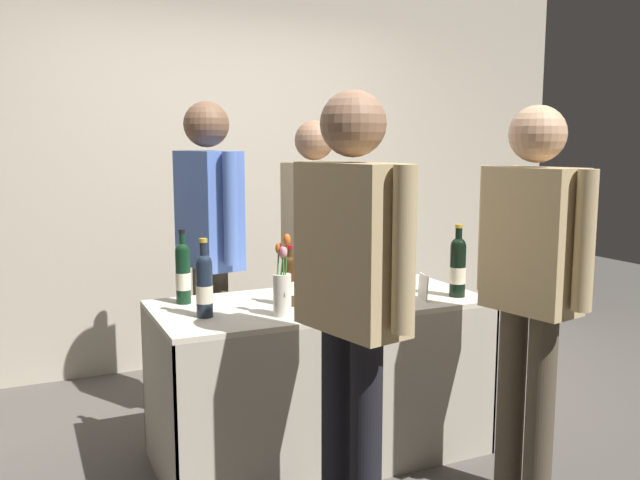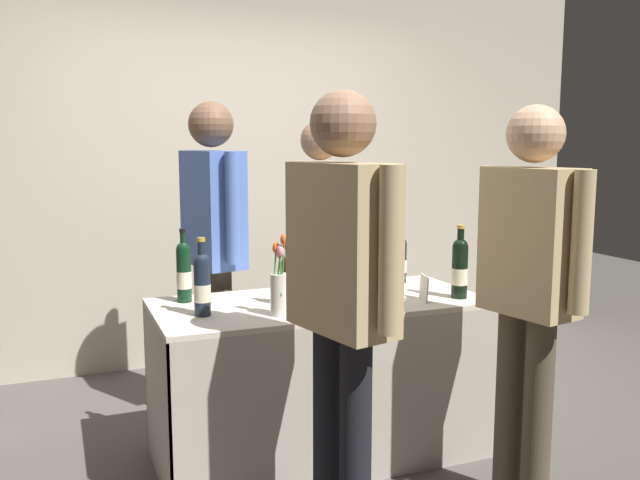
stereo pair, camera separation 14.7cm
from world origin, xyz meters
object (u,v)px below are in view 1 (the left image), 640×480
at_px(display_bottle_0, 458,266).
at_px(vendor_presenter, 314,233).
at_px(flower_vase, 282,286).
at_px(featured_wine_bottle, 289,280).
at_px(taster_foreground_right, 352,279).
at_px(wine_glass_near_vendor, 400,282).
at_px(tasting_table, 320,349).

xyz_separation_m(display_bottle_0, vendor_presenter, (-0.39, 0.90, 0.08)).
xyz_separation_m(flower_vase, vendor_presenter, (0.55, 0.90, 0.10)).
height_order(featured_wine_bottle, display_bottle_0, display_bottle_0).
distance_m(display_bottle_0, taster_foreground_right, 1.06).
bearing_deg(wine_glass_near_vendor, flower_vase, -175.67).
distance_m(wine_glass_near_vendor, taster_foreground_right, 0.87).
distance_m(display_bottle_0, wine_glass_near_vendor, 0.31).
height_order(tasting_table, featured_wine_bottle, featured_wine_bottle).
bearing_deg(featured_wine_bottle, wine_glass_near_vendor, -12.59).
bearing_deg(taster_foreground_right, flower_vase, -7.43).
bearing_deg(display_bottle_0, vendor_presenter, 113.27).
height_order(display_bottle_0, taster_foreground_right, taster_foreground_right).
height_order(tasting_table, taster_foreground_right, taster_foreground_right).
bearing_deg(tasting_table, taster_foreground_right, -105.93).
relative_size(wine_glass_near_vendor, flower_vase, 0.35).
relative_size(tasting_table, featured_wine_bottle, 5.55).
distance_m(featured_wine_bottle, flower_vase, 0.20).
distance_m(tasting_table, display_bottle_0, 0.81).
relative_size(tasting_table, flower_vase, 4.32).
bearing_deg(flower_vase, display_bottle_0, -0.19).
height_order(display_bottle_0, wine_glass_near_vendor, display_bottle_0).
bearing_deg(vendor_presenter, tasting_table, -27.65).
distance_m(tasting_table, wine_glass_near_vendor, 0.52).
xyz_separation_m(tasting_table, flower_vase, (-0.28, -0.20, 0.38)).
xyz_separation_m(featured_wine_bottle, vendor_presenter, (0.45, 0.73, 0.11)).
bearing_deg(tasting_table, display_bottle_0, -17.17).
xyz_separation_m(wine_glass_near_vendor, flower_vase, (-0.64, -0.05, 0.04)).
distance_m(wine_glass_near_vendor, flower_vase, 0.64).
distance_m(display_bottle_0, flower_vase, 0.94).
distance_m(featured_wine_bottle, vendor_presenter, 0.87).
distance_m(flower_vase, vendor_presenter, 1.06).
relative_size(display_bottle_0, vendor_presenter, 0.22).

